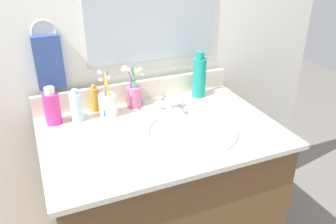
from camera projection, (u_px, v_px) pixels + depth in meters
vanity_cabinet at (162, 207)px, 1.53m from camera, size 0.88×0.58×0.75m
countertop at (161, 131)px, 1.35m from camera, size 0.91×0.63×0.02m
backsplash at (136, 91)px, 1.58m from camera, size 0.91×0.02×0.09m
back_wall at (134, 117)px, 1.70m from camera, size 2.01×0.04×1.30m
towel_ring at (44, 32)px, 1.36m from camera, size 0.10×0.01×0.10m
hand_towel at (49, 62)px, 1.39m from camera, size 0.11×0.04×0.22m
sink_basin at (190, 138)px, 1.35m from camera, size 0.37×0.37×0.11m
faucet at (171, 105)px, 1.48m from camera, size 0.16×0.10×0.08m
bottle_mouthwash_teal at (199, 76)px, 1.60m from camera, size 0.06×0.06×0.22m
bottle_soap_pink at (52, 107)px, 1.36m from camera, size 0.06×0.06×0.16m
bottle_gel_clear at (76, 107)px, 1.39m from camera, size 0.05×0.05×0.14m
bottle_oil_amber at (94, 99)px, 1.48m from camera, size 0.04×0.04×0.12m
cup_pink at (134, 95)px, 1.52m from camera, size 0.09×0.07×0.20m
cup_white_ceramic at (108, 104)px, 1.44m from camera, size 0.08×0.08×0.20m
soap_bar at (222, 92)px, 1.64m from camera, size 0.06×0.04×0.02m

